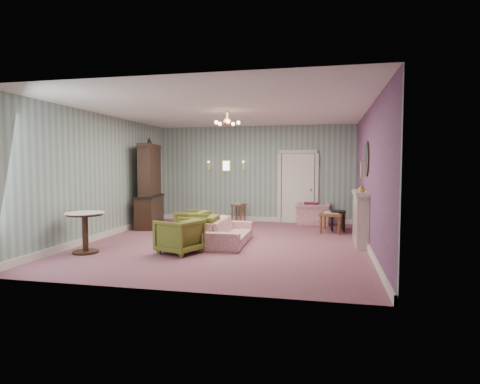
% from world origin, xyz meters
% --- Properties ---
extents(floor, '(7.00, 7.00, 0.00)m').
position_xyz_m(floor, '(0.00, 0.00, 0.00)').
color(floor, '#975869').
rests_on(floor, ground).
extents(ceiling, '(7.00, 7.00, 0.00)m').
position_xyz_m(ceiling, '(0.00, 0.00, 2.90)').
color(ceiling, white).
rests_on(ceiling, ground).
extents(wall_back, '(6.00, 0.00, 6.00)m').
position_xyz_m(wall_back, '(0.00, 3.50, 1.45)').
color(wall_back, gray).
rests_on(wall_back, ground).
extents(wall_front, '(6.00, 0.00, 6.00)m').
position_xyz_m(wall_front, '(0.00, -3.50, 1.45)').
color(wall_front, gray).
rests_on(wall_front, ground).
extents(wall_left, '(0.00, 7.00, 7.00)m').
position_xyz_m(wall_left, '(-3.00, 0.00, 1.45)').
color(wall_left, gray).
rests_on(wall_left, ground).
extents(wall_right, '(0.00, 7.00, 7.00)m').
position_xyz_m(wall_right, '(3.00, 0.00, 1.45)').
color(wall_right, gray).
rests_on(wall_right, ground).
extents(wall_right_floral, '(0.00, 7.00, 7.00)m').
position_xyz_m(wall_right_floral, '(2.98, 0.00, 1.45)').
color(wall_right_floral, '#C16095').
rests_on(wall_right_floral, ground).
extents(door, '(1.12, 0.12, 2.16)m').
position_xyz_m(door, '(1.30, 3.46, 1.08)').
color(door, white).
rests_on(door, floor).
extents(olive_chair_a, '(0.90, 0.92, 0.75)m').
position_xyz_m(olive_chair_a, '(-0.64, -1.27, 0.37)').
color(olive_chair_a, olive).
rests_on(olive_chair_a, floor).
extents(olive_chair_b, '(0.70, 0.74, 0.73)m').
position_xyz_m(olive_chair_b, '(-0.48, -0.50, 0.37)').
color(olive_chair_b, olive).
rests_on(olive_chair_b, floor).
extents(olive_chair_c, '(0.71, 0.75, 0.70)m').
position_xyz_m(olive_chair_c, '(-0.99, 0.55, 0.35)').
color(olive_chair_c, olive).
rests_on(olive_chair_c, floor).
extents(sofa_chintz, '(0.61, 1.90, 0.74)m').
position_xyz_m(sofa_chintz, '(0.09, -0.15, 0.37)').
color(sofa_chintz, '#AB4465').
rests_on(sofa_chintz, floor).
extents(wingback_chair, '(0.96, 0.63, 0.84)m').
position_xyz_m(wingback_chair, '(1.76, 3.08, 0.42)').
color(wingback_chair, '#AB4465').
rests_on(wingback_chair, floor).
extents(dresser, '(0.75, 1.52, 2.43)m').
position_xyz_m(dresser, '(-2.65, 1.71, 1.21)').
color(dresser, black).
rests_on(dresser, floor).
extents(fireplace, '(0.30, 1.40, 1.16)m').
position_xyz_m(fireplace, '(2.86, 0.40, 0.58)').
color(fireplace, beige).
rests_on(fireplace, floor).
extents(mantel_vase, '(0.15, 0.15, 0.15)m').
position_xyz_m(mantel_vase, '(2.84, 0.00, 1.23)').
color(mantel_vase, gold).
rests_on(mantel_vase, fireplace).
extents(oval_mirror, '(0.04, 0.76, 0.84)m').
position_xyz_m(oval_mirror, '(2.96, 0.40, 1.85)').
color(oval_mirror, white).
rests_on(oval_mirror, wall_right).
extents(framed_print, '(0.04, 0.34, 0.42)m').
position_xyz_m(framed_print, '(2.97, 1.75, 1.60)').
color(framed_print, gold).
rests_on(framed_print, wall_right).
extents(coffee_table, '(0.66, 1.04, 0.50)m').
position_xyz_m(coffee_table, '(2.28, 1.98, 0.25)').
color(coffee_table, brown).
rests_on(coffee_table, floor).
extents(side_table_black, '(0.39, 0.39, 0.55)m').
position_xyz_m(side_table_black, '(2.43, 1.98, 0.27)').
color(side_table_black, black).
rests_on(side_table_black, floor).
extents(pedestal_table, '(0.83, 0.83, 0.81)m').
position_xyz_m(pedestal_table, '(-2.44, -1.63, 0.40)').
color(pedestal_table, black).
rests_on(pedestal_table, floor).
extents(nesting_table, '(0.42, 0.51, 0.60)m').
position_xyz_m(nesting_table, '(-0.44, 3.15, 0.30)').
color(nesting_table, brown).
rests_on(nesting_table, floor).
extents(gilt_mirror_back, '(0.28, 0.06, 0.36)m').
position_xyz_m(gilt_mirror_back, '(-0.90, 3.46, 1.70)').
color(gilt_mirror_back, gold).
rests_on(gilt_mirror_back, wall_back).
extents(sconce_left, '(0.16, 0.12, 0.30)m').
position_xyz_m(sconce_left, '(-1.45, 3.44, 1.70)').
color(sconce_left, gold).
rests_on(sconce_left, wall_back).
extents(sconce_right, '(0.16, 0.12, 0.30)m').
position_xyz_m(sconce_right, '(-0.35, 3.44, 1.70)').
color(sconce_right, gold).
rests_on(sconce_right, wall_back).
extents(chandelier, '(0.56, 0.56, 0.36)m').
position_xyz_m(chandelier, '(0.00, 0.00, 2.63)').
color(chandelier, gold).
rests_on(chandelier, ceiling).
extents(burgundy_cushion, '(0.41, 0.28, 0.39)m').
position_xyz_m(burgundy_cushion, '(1.71, 2.93, 0.48)').
color(burgundy_cushion, maroon).
rests_on(burgundy_cushion, wingback_chair).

